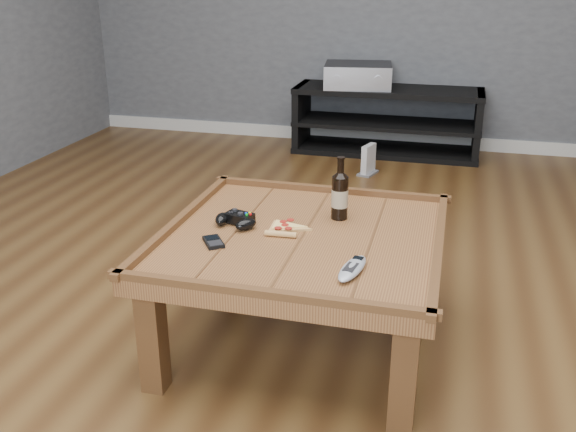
% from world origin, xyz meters
% --- Properties ---
extents(ground, '(6.00, 6.00, 0.00)m').
position_xyz_m(ground, '(0.00, 0.00, 0.00)').
color(ground, '#442913').
rests_on(ground, ground).
extents(baseboard, '(5.00, 0.02, 0.10)m').
position_xyz_m(baseboard, '(0.00, 2.99, 0.05)').
color(baseboard, silver).
rests_on(baseboard, ground).
extents(coffee_table, '(1.03, 1.03, 0.48)m').
position_xyz_m(coffee_table, '(0.00, 0.00, 0.39)').
color(coffee_table, '#5B331A').
rests_on(coffee_table, ground).
extents(media_console, '(1.40, 0.45, 0.50)m').
position_xyz_m(media_console, '(0.00, 2.75, 0.25)').
color(media_console, black).
rests_on(media_console, ground).
extents(beer_bottle, '(0.06, 0.06, 0.25)m').
position_xyz_m(beer_bottle, '(0.10, 0.19, 0.55)').
color(beer_bottle, black).
rests_on(beer_bottle, coffee_table).
extents(game_controller, '(0.18, 0.15, 0.05)m').
position_xyz_m(game_controller, '(-0.27, 0.02, 0.47)').
color(game_controller, black).
rests_on(game_controller, coffee_table).
extents(pizza_slice, '(0.14, 0.22, 0.02)m').
position_xyz_m(pizza_slice, '(-0.08, 0.03, 0.46)').
color(pizza_slice, tan).
rests_on(pizza_slice, coffee_table).
extents(smartphone, '(0.11, 0.12, 0.01)m').
position_xyz_m(smartphone, '(-0.29, -0.16, 0.46)').
color(smartphone, black).
rests_on(smartphone, coffee_table).
extents(remote_control, '(0.10, 0.21, 0.03)m').
position_xyz_m(remote_control, '(0.22, -0.26, 0.47)').
color(remote_control, '#9BA0A8').
rests_on(remote_control, coffee_table).
extents(av_receiver, '(0.54, 0.47, 0.17)m').
position_xyz_m(av_receiver, '(-0.23, 2.74, 0.59)').
color(av_receiver, black).
rests_on(av_receiver, media_console).
extents(game_console, '(0.14, 0.19, 0.21)m').
position_xyz_m(game_console, '(-0.05, 2.17, 0.10)').
color(game_console, slate).
rests_on(game_console, ground).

